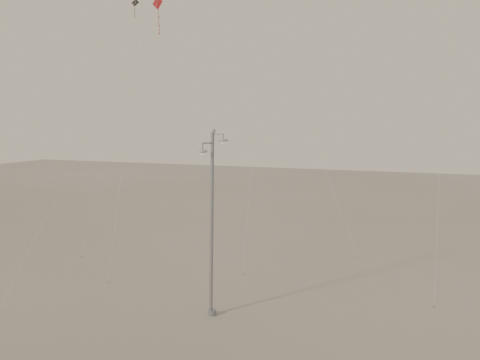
% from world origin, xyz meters
% --- Properties ---
extents(ground, '(160.00, 160.00, 0.00)m').
position_xyz_m(ground, '(0.00, 0.00, 0.00)').
color(ground, gray).
rests_on(ground, ground).
extents(street_lamp, '(1.47, 0.94, 9.69)m').
position_xyz_m(street_lamp, '(0.91, 0.46, 5.17)').
color(street_lamp, gray).
rests_on(street_lamp, ground).
extents(kite_3, '(4.91, 9.64, 17.51)m').
position_xyz_m(kite_3, '(-5.59, 3.16, 13.52)').
color(kite_3, maroon).
rests_on(kite_3, ground).
extents(kite_6, '(10.64, 10.41, 18.81)m').
position_xyz_m(kite_6, '(-12.89, 7.24, 12.66)').
color(kite_6, '#2E2A26').
rests_on(kite_6, ground).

